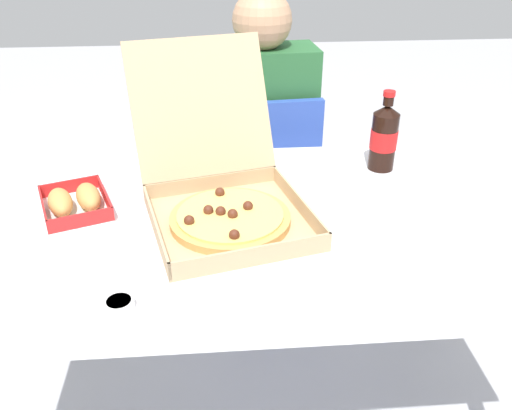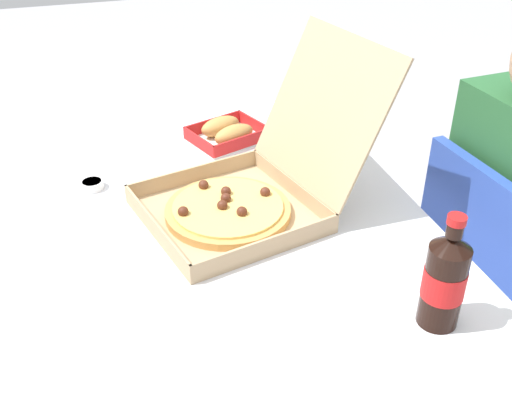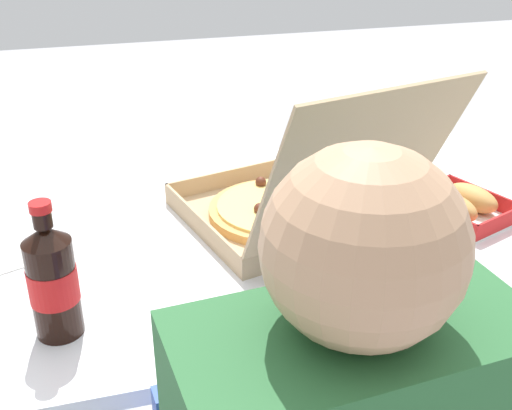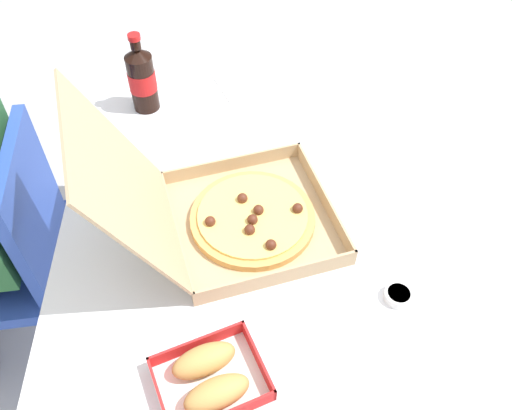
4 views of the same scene
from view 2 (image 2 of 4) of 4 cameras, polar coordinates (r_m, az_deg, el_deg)
dining_table at (r=1.39m, az=-0.54°, el=-5.19°), size 1.40×0.81×0.72m
chair at (r=1.71m, az=21.35°, el=-6.64°), size 0.43×0.43×0.83m
pizza_box_open at (r=1.39m, az=-0.82°, el=1.33°), size 0.46×0.58×0.36m
bread_side_box at (r=1.72m, az=-2.67°, el=6.71°), size 0.21×0.23×0.06m
cola_bottle at (r=1.11m, az=16.93°, el=-6.57°), size 0.07×0.07×0.22m
paper_menu at (r=1.00m, az=6.01°, el=-17.81°), size 0.25×0.21×0.00m
dipping_sauce_cup at (r=1.55m, az=-14.81°, el=1.86°), size 0.06×0.06×0.02m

